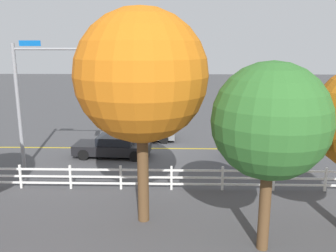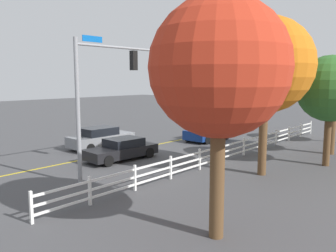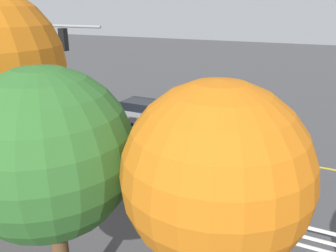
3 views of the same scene
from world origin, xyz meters
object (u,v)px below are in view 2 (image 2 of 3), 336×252
Objects in this scene: car_1 at (208,132)px; tree_4 at (219,68)px; car_2 at (122,149)px; tree_2 at (330,89)px; car_0 at (101,138)px; tree_0 at (266,65)px; tree_3 at (335,89)px.

car_1 is 0.57× the size of tree_4.
tree_2 is (-6.68, 9.73, 3.68)m from car_2.
tree_0 is (-1.24, 11.71, 4.79)m from car_0.
car_0 is 0.76× the size of tree_2.
car_0 is 15.89m from tree_3.
car_0 is at bearing -28.19° from car_1.
tree_0 reaches higher than car_2.
car_1 is at bearing -143.91° from tree_4.
car_1 reaches higher than car_2.
car_1 is 8.91m from car_2.
tree_4 reaches higher than tree_2.
tree_0 reaches higher than tree_4.
tree_0 is at bearing -83.07° from car_0.
car_2 is at bearing -71.97° from tree_0.
car_0 is 4.05m from car_2.
tree_3 is at bearing -175.62° from tree_4.
car_1 is 11.16m from tree_0.
tree_0 is (-2.57, 7.89, 4.89)m from car_2.
car_2 is 0.75× the size of tree_2.
car_1 is 0.52× the size of tree_0.
car_0 is 15.01m from tree_2.
car_0 is 8.52m from car_1.
tree_2 is 1.02× the size of tree_3.
tree_4 is at bearing 67.58° from car_2.
tree_4 reaches higher than car_0.
tree_2 is 0.85× the size of tree_4.
car_2 is at bearing -55.52° from tree_2.
car_2 is (1.33, 3.82, -0.10)m from car_0.
tree_4 reaches higher than car_2.
tree_2 is at bearing 12.73° from tree_3.
car_0 is 0.59× the size of tree_0.
tree_2 is 11.60m from tree_4.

